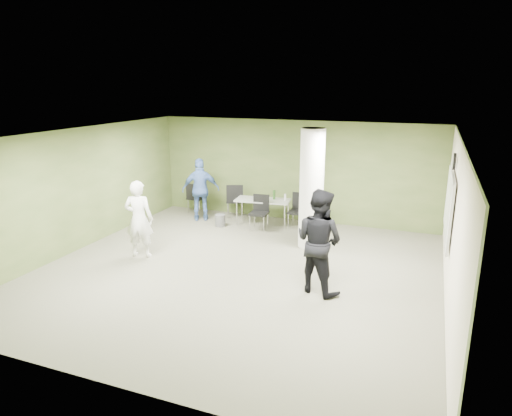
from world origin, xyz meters
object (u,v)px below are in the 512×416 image
at_px(woman_white, 139,219).
at_px(man_blue, 201,190).
at_px(chair_back_left, 195,196).
at_px(man_black, 319,241).
at_px(folding_table, 263,201).

height_order(woman_white, man_blue, man_blue).
xyz_separation_m(chair_back_left, man_black, (4.68, -3.87, 0.45)).
bearing_deg(folding_table, chair_back_left, 165.54).
bearing_deg(woman_white, folding_table, -132.05).
relative_size(folding_table, man_blue, 0.87).
bearing_deg(folding_table, man_blue, -178.29).
bearing_deg(chair_back_left, folding_table, 171.85).
bearing_deg(man_black, chair_back_left, -17.94).
bearing_deg(man_black, woman_white, 17.49).
height_order(woman_white, man_black, man_black).
xyz_separation_m(man_black, man_blue, (-4.17, 3.30, -0.10)).
bearing_deg(chair_back_left, man_black, 140.14).
distance_m(folding_table, chair_back_left, 2.31).
distance_m(folding_table, man_black, 4.30).
height_order(folding_table, man_blue, man_blue).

